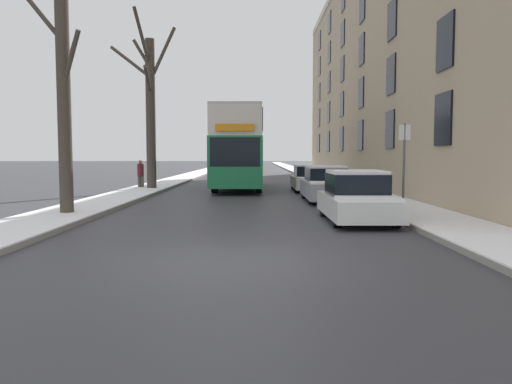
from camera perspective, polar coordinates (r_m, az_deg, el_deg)
name	(u,v)px	position (r m, az deg, el deg)	size (l,w,h in m)	color
ground_plane	(233,261)	(8.94, -2.70, -7.85)	(320.00, 320.00, 0.00)	#38383D
sidewalk_left	(209,170)	(62.03, -5.43, 2.52)	(2.18, 130.00, 0.16)	gray
sidewalk_right	(296,170)	(61.96, 4.58, 2.52)	(2.18, 130.00, 0.16)	gray
terrace_facade_right	(421,65)	(34.41, 18.38, 13.57)	(9.10, 43.66, 15.19)	tan
bare_tree_left_0	(63,92)	(16.18, -21.23, 10.59)	(2.53, 3.01, 7.38)	#423A30
bare_tree_left_1	(149,106)	(27.02, -12.09, 9.59)	(3.64, 2.65, 9.08)	#423A30
double_decker_bus	(238,145)	(28.01, -2.03, 5.37)	(2.57, 10.54, 4.33)	#1E7A47
parked_car_0	(356,198)	(14.37, 11.40, -0.70)	(1.75, 4.05, 1.45)	silver
parked_car_1	(325,185)	(20.56, 7.92, 0.80)	(1.71, 4.45, 1.44)	#9EA3AD
parked_car_2	(310,179)	(26.40, 6.15, 1.47)	(1.80, 4.43, 1.34)	silver
pedestrian_left_sidewalk	(140,173)	(27.82, -13.09, 2.08)	(0.35, 0.35, 1.63)	#4C4742
street_sign_post	(403,166)	(14.77, 16.50, 2.91)	(0.32, 0.07, 2.77)	#4C4F54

